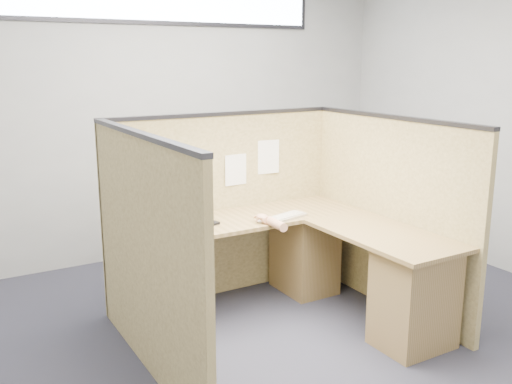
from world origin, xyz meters
TOP-DOWN VIEW (x-y plane):
  - floor at (0.00, 0.00)m, footprint 5.00×5.00m
  - wall_back at (0.00, 2.25)m, footprint 5.00×0.00m
  - clerestory_window at (0.00, 2.23)m, footprint 3.30×0.04m
  - cubicle_partitions at (0.00, 0.43)m, footprint 2.06×1.83m
  - l_desk at (0.18, 0.29)m, footprint 1.95×1.75m
  - laptop at (-0.43, 0.74)m, footprint 0.38×0.39m
  - keyboard at (0.26, 0.48)m, footprint 0.42×0.24m
  - mouse at (0.06, 0.48)m, footprint 0.11×0.08m
  - hand_forearm at (0.07, 0.35)m, footprint 0.10×0.35m
  - blue_poster at (-0.88, 0.97)m, footprint 0.16×0.02m
  - american_flag at (-0.68, 0.96)m, footprint 0.19×0.01m
  - file_holder at (-0.38, 0.94)m, footprint 0.25×0.05m
  - paper_left at (0.10, 0.97)m, footprint 0.20×0.01m
  - paper_right at (0.40, 0.97)m, footprint 0.22×0.02m

SIDE VIEW (x-z plane):
  - floor at x=0.00m, z-range 0.00..0.00m
  - l_desk at x=0.18m, z-range 0.03..0.76m
  - keyboard at x=0.26m, z-range 0.73..0.76m
  - mouse at x=0.06m, z-range 0.73..0.77m
  - hand_forearm at x=0.07m, z-range 0.73..0.80m
  - cubicle_partitions at x=0.00m, z-range 0.00..1.53m
  - laptop at x=-0.43m, z-range 0.67..0.91m
  - paper_left at x=0.10m, z-range 0.92..1.18m
  - file_holder at x=-0.38m, z-range 0.92..1.23m
  - paper_right at x=0.40m, z-range 0.99..1.28m
  - american_flag at x=-0.68m, z-range 1.00..1.33m
  - blue_poster at x=-0.88m, z-range 1.20..1.42m
  - wall_back at x=0.00m, z-range -1.10..3.90m
  - clerestory_window at x=0.00m, z-range 2.26..2.64m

